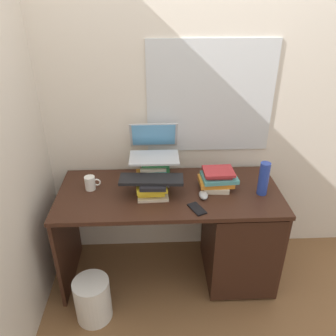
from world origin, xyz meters
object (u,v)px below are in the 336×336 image
Objects in this scene: keyboard at (151,179)px; water_bottle at (264,179)px; cell_phone at (197,209)px; desk at (223,231)px; computer_mouse at (203,195)px; wastebasket at (93,299)px; mug at (90,183)px; book_stack_keyboard_riser at (152,188)px; book_stack_tall at (154,171)px; laptop at (154,148)px; book_stack_side at (217,179)px.

keyboard is 0.75m from water_bottle.
desk is at bearing 15.81° from cell_phone.
wastebasket is (-0.75, -0.30, -0.62)m from computer_mouse.
keyboard is 3.80× the size of mug.
cell_phone is at bearing -160.11° from water_bottle.
cell_phone is (0.71, -0.28, -0.04)m from mug.
wastebasket is at bearing -140.66° from book_stack_keyboard_riser.
cell_phone is (0.27, -0.35, -0.08)m from book_stack_tall.
keyboard is (-0.00, -0.00, 0.07)m from book_stack_keyboard_riser.
book_stack_keyboard_riser is at bearing 123.06° from cell_phone.
cell_phone is at bearing -52.77° from book_stack_tall.
book_stack_keyboard_riser reaches higher than cell_phone.
water_bottle is 1.40m from wastebasket.
laptop reaches higher than computer_mouse.
mug reaches higher than cell_phone.
book_stack_keyboard_riser is at bearing 39.34° from wastebasket.
book_stack_side is 1.94× the size of cell_phone.
mug reaches higher than desk.
book_stack_tall is 0.72× the size of laptop.
book_stack_keyboard_riser is at bearing 179.21° from water_bottle.
desk is at bearing -17.36° from book_stack_tall.
laptop reaches higher than water_bottle.
laptop is at bearing 159.37° from book_stack_side.
laptop is at bearing 87.34° from book_stack_tall.
book_stack_keyboard_riser is at bearing -177.80° from desk.
keyboard is 0.36m from computer_mouse.
water_bottle reaches higher than book_stack_tall.
laptop is 0.82× the size of keyboard.
desk is 3.64× the size of keyboard.
computer_mouse is 0.76× the size of cell_phone.
mug is (-0.88, 0.02, -0.02)m from book_stack_side.
book_stack_keyboard_riser is 0.53× the size of keyboard.
keyboard is at bearing -137.81° from book_stack_keyboard_riser.
keyboard is (-0.02, -0.18, 0.04)m from book_stack_tall.
cell_phone is at bearing -123.47° from book_stack_side.
laptop is at bearing 88.25° from keyboard.
book_stack_keyboard_riser is 0.35m from computer_mouse.
computer_mouse is 0.94× the size of mug.
book_stack_side is 2.54× the size of computer_mouse.
computer_mouse is (0.35, -0.04, -0.11)m from keyboard.
wastebasket is at bearing 168.10° from cell_phone.
desk is 0.52m from water_bottle.
water_bottle is (0.23, -0.03, 0.46)m from desk.
laptop is at bearing 155.99° from desk.
desk is 4.47× the size of laptop.
water_bottle reaches higher than desk.
laptop is at bearing 161.01° from water_bottle.
desk is 6.18× the size of book_stack_tall.
cell_phone is (-0.23, -0.20, 0.35)m from desk.
desk is 0.68m from book_stack_tall.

